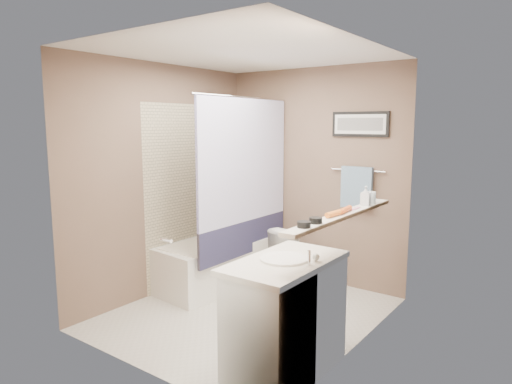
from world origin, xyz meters
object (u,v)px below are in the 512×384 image
Objects in this scene: hair_brush_back at (345,210)px; toilet at (302,258)px; candle_bowl_near at (304,224)px; glass_jar at (371,198)px; bathtub at (220,262)px; vanity at (286,320)px; soap_bottle at (366,196)px; candle_bowl_far at (316,220)px; hair_brush_front at (335,213)px.

toilet is at bearing 133.37° from hair_brush_back.
candle_bowl_near is at bearing -90.00° from hair_brush_back.
glass_jar is at bearing 171.44° from toilet.
candle_bowl_near is 0.41× the size of hair_brush_back.
bathtub is at bearing 176.68° from glass_jar.
vanity is (1.60, -1.15, 0.15)m from bathtub.
bathtub is 2.03m from soap_bottle.
vanity is 0.76m from candle_bowl_near.
candle_bowl_far is at bearing 90.00° from candle_bowl_near.
soap_bottle reaches higher than toilet.
candle_bowl_near is 1.13m from glass_jar.
hair_brush_front is at bearing 64.66° from vanity.
candle_bowl_far is at bearing 23.30° from vanity.
vanity reaches higher than bathtub.
candle_bowl_far is 0.90× the size of glass_jar.
vanity is 1.31m from glass_jar.
candle_bowl_near is 0.45m from hair_brush_front.
candle_bowl_near is at bearing -90.00° from glass_jar.
candle_bowl_near is at bearing -90.00° from hair_brush_front.
candle_bowl_far is 0.41× the size of hair_brush_back.
hair_brush_front reaches higher than bathtub.
candle_bowl_near is at bearing 140.00° from toilet.
hair_brush_front is (1.79, -0.78, 0.89)m from bathtub.
hair_brush_back reaches higher than toilet.
vanity is 10.00× the size of candle_bowl_near.
vanity is 0.76m from candle_bowl_far.
hair_brush_back is 0.51m from glass_jar.
hair_brush_front and hair_brush_back have the same top height.
glass_jar reaches higher than toilet.
glass_jar is (0.00, 0.51, 0.03)m from hair_brush_back.
soap_bottle is at bearing 80.16° from vanity.
candle_bowl_far is 0.46m from hair_brush_back.
toilet is 7.56× the size of candle_bowl_near.
soap_bottle is at bearing -1.04° from bathtub.
soap_bottle reaches higher than hair_brush_back.
bathtub is 2.34m from candle_bowl_near.
glass_jar reaches higher than hair_brush_front.
hair_brush_back is (0.00, 0.46, 0.00)m from candle_bowl_far.
soap_bottle reaches higher than candle_bowl_near.
hair_brush_front is (0.00, 0.29, 0.00)m from candle_bowl_far.
toilet is 4.22× the size of soap_bottle.
glass_jar is (1.79, -0.10, 0.92)m from bathtub.
candle_bowl_far is 0.41× the size of hair_brush_front.
bathtub is 1.67× the size of vanity.
vanity is 1.24m from soap_bottle.
candle_bowl_near is at bearing -90.00° from candle_bowl_far.
candle_bowl_far is (0.00, 0.16, 0.00)m from candle_bowl_near.
toilet is at bearing 151.88° from glass_jar.
vanity is (0.78, -1.56, 0.06)m from toilet.
hair_brush_front is at bearing -90.00° from soap_bottle.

